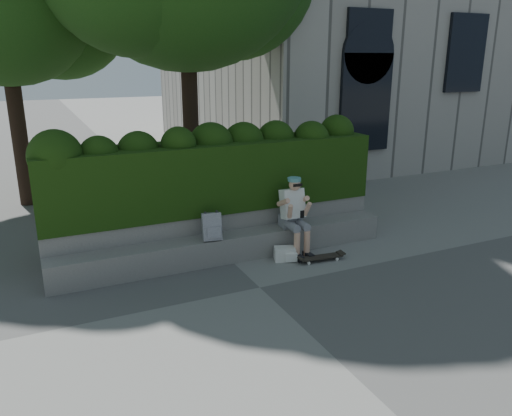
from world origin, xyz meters
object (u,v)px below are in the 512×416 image
backpack_plaid (212,227)px  backpack_ground (285,254)px  skateboard (321,257)px  person (294,212)px

backpack_plaid → backpack_ground: 1.37m
skateboard → backpack_plaid: bearing=165.2°
person → backpack_ground: size_ratio=3.89×
skateboard → backpack_plaid: backpack_plaid is taller
person → backpack_ground: 0.76m
person → backpack_ground: (-0.31, -0.26, -0.64)m
backpack_plaid → person: bearing=7.5°
person → backpack_ground: bearing=-140.1°
skateboard → backpack_ground: backpack_ground is taller
backpack_plaid → backpack_ground: backpack_plaid is taller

